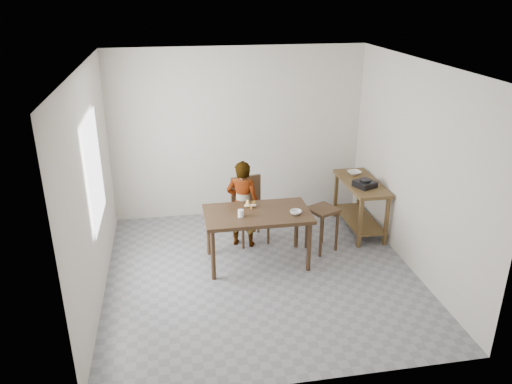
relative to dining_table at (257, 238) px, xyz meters
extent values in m
cube|color=slate|center=(0.00, -0.30, -0.40)|extent=(4.00, 4.00, 0.04)
cube|color=white|center=(0.00, -0.30, 2.35)|extent=(4.00, 4.00, 0.04)
cube|color=beige|center=(0.00, 1.72, 0.98)|extent=(4.00, 0.04, 2.70)
cube|color=beige|center=(0.00, -2.32, 0.98)|extent=(4.00, 0.04, 2.70)
cube|color=beige|center=(-2.02, -0.30, 0.98)|extent=(0.04, 4.00, 2.70)
cube|color=beige|center=(2.02, -0.30, 0.98)|extent=(0.04, 4.00, 2.70)
cube|color=white|center=(-1.97, -0.10, 1.12)|extent=(0.02, 1.10, 1.30)
imported|color=silver|center=(-0.11, 0.54, 0.27)|extent=(0.55, 0.46, 1.29)
cylinder|color=white|center=(-0.23, -0.09, 0.42)|extent=(0.10, 0.10, 0.10)
imported|color=silver|center=(0.49, -0.14, 0.40)|extent=(0.18, 0.18, 0.05)
imported|color=silver|center=(1.72, 1.02, 0.45)|extent=(0.24, 0.24, 0.05)
cube|color=black|center=(1.69, 0.50, 0.47)|extent=(0.35, 0.35, 0.09)
camera|label=1|loc=(-1.06, -5.88, 3.14)|focal=35.00mm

